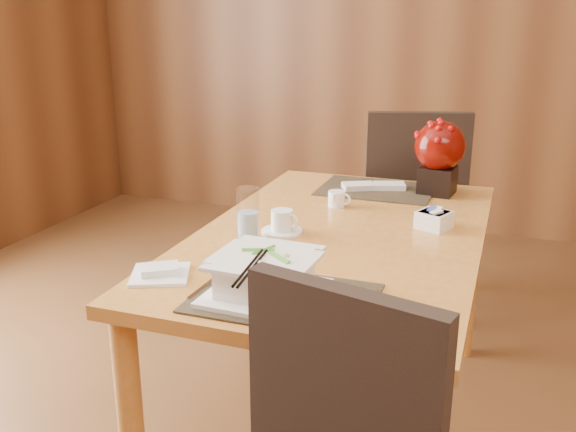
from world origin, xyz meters
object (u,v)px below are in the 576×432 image
(dining_table, at_px, (340,259))
(bread_plate, at_px, (160,274))
(coffee_cup, at_px, (282,223))
(water_glass, at_px, (248,214))
(berry_decor, at_px, (439,153))
(soup_setting, at_px, (265,277))
(far_chair, at_px, (411,203))
(sugar_caddy, at_px, (434,220))
(creamer_jug, at_px, (337,199))

(dining_table, relative_size, bread_plate, 9.73)
(coffee_cup, bearing_deg, dining_table, 21.38)
(water_glass, bearing_deg, berry_decor, 56.23)
(soup_setting, xyz_separation_m, coffee_cup, (-0.13, 0.48, -0.02))
(dining_table, relative_size, far_chair, 1.46)
(sugar_caddy, relative_size, berry_decor, 0.34)
(water_glass, bearing_deg, soup_setting, -61.41)
(berry_decor, distance_m, bread_plate, 1.27)
(water_glass, distance_m, berry_decor, 0.90)
(sugar_caddy, xyz_separation_m, bread_plate, (-0.65, -0.67, -0.02))
(creamer_jug, height_order, far_chair, far_chair)
(creamer_jug, bearing_deg, berry_decor, 51.18)
(dining_table, height_order, water_glass, water_glass)
(creamer_jug, height_order, bread_plate, creamer_jug)
(water_glass, relative_size, creamer_jug, 2.06)
(soup_setting, distance_m, water_glass, 0.44)
(dining_table, relative_size, soup_setting, 5.23)
(berry_decor, bearing_deg, sugar_caddy, -84.10)
(dining_table, height_order, sugar_caddy, sugar_caddy)
(sugar_caddy, bearing_deg, water_glass, -150.64)
(soup_setting, relative_size, sugar_caddy, 2.92)
(far_chair, bearing_deg, dining_table, 69.03)
(soup_setting, bearing_deg, dining_table, 87.39)
(water_glass, bearing_deg, creamer_jug, 68.91)
(far_chair, bearing_deg, water_glass, 57.23)
(soup_setting, relative_size, bread_plate, 1.86)
(sugar_caddy, distance_m, berry_decor, 0.46)
(dining_table, relative_size, berry_decor, 5.15)
(soup_setting, height_order, sugar_caddy, soup_setting)
(dining_table, height_order, soup_setting, soup_setting)
(sugar_caddy, height_order, berry_decor, berry_decor)
(dining_table, distance_m, water_glass, 0.36)
(bread_plate, bearing_deg, coffee_cup, 67.49)
(dining_table, bearing_deg, soup_setting, -95.00)
(creamer_jug, distance_m, far_chair, 0.77)
(dining_table, xyz_separation_m, sugar_caddy, (0.28, 0.14, 0.13))
(far_chair, bearing_deg, sugar_caddy, 86.99)
(water_glass, distance_m, far_chair, 1.23)
(water_glass, height_order, creamer_jug, water_glass)
(sugar_caddy, height_order, bread_plate, sugar_caddy)
(dining_table, xyz_separation_m, water_glass, (-0.26, -0.16, 0.18))
(sugar_caddy, distance_m, bread_plate, 0.93)
(coffee_cup, relative_size, far_chair, 0.13)
(berry_decor, distance_m, far_chair, 0.56)
(creamer_jug, xyz_separation_m, berry_decor, (0.33, 0.31, 0.14))
(coffee_cup, xyz_separation_m, sugar_caddy, (0.46, 0.21, -0.00))
(soup_setting, bearing_deg, creamer_jug, 95.35)
(soup_setting, bearing_deg, far_chair, 87.69)
(soup_setting, relative_size, far_chair, 0.28)
(bread_plate, bearing_deg, soup_setting, -5.02)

